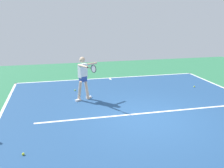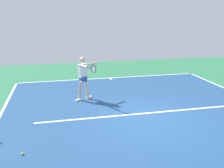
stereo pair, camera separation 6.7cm
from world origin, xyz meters
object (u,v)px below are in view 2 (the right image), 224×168
tennis_player (84,76)px  tennis_ball_far_corner (195,87)px  tennis_ball_centre_court (22,154)px  tennis_ball_by_baseline (76,90)px

tennis_player → tennis_ball_far_corner: (-5.19, -0.59, -0.95)m
tennis_player → tennis_ball_far_corner: size_ratio=26.07×
tennis_ball_centre_court → tennis_ball_far_corner: 8.35m
tennis_player → tennis_ball_centre_court: bearing=32.8°
tennis_ball_by_baseline → tennis_ball_far_corner: (-5.43, 0.69, 0.00)m
tennis_ball_centre_court → tennis_player: bearing=-117.5°
tennis_player → tennis_ball_far_corner: bearing=156.9°
tennis_ball_centre_court → tennis_ball_by_baseline: (-1.71, -5.02, 0.00)m
tennis_player → tennis_ball_far_corner: tennis_player is taller
tennis_ball_by_baseline → tennis_player: bearing=100.6°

